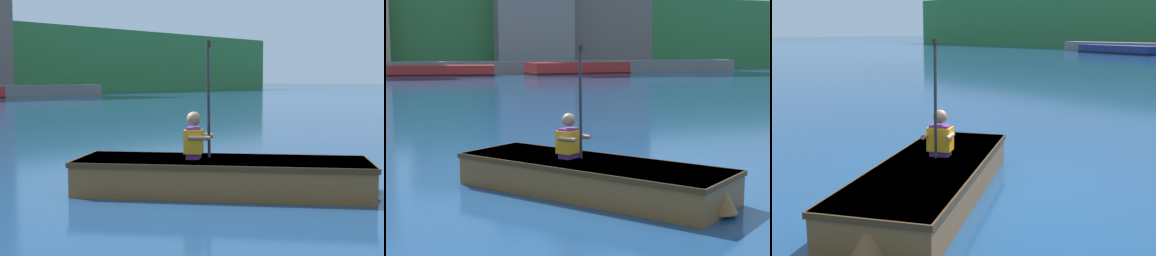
{
  "view_description": "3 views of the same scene",
  "coord_description": "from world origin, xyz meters",
  "views": [
    {
      "loc": [
        -5.88,
        -5.15,
        1.38
      ],
      "look_at": [
        -0.45,
        -0.12,
        0.76
      ],
      "focal_mm": 55.0,
      "sensor_mm": 36.0,
      "label": 1
    },
    {
      "loc": [
        -3.0,
        -7.3,
        1.79
      ],
      "look_at": [
        -0.45,
        -0.12,
        0.76
      ],
      "focal_mm": 55.0,
      "sensor_mm": 36.0,
      "label": 2
    },
    {
      "loc": [
        3.9,
        -3.88,
        1.93
      ],
      "look_at": [
        -0.45,
        -0.12,
        0.76
      ],
      "focal_mm": 45.0,
      "sensor_mm": 36.0,
      "label": 3
    }
  ],
  "objects": [
    {
      "name": "rowboat_foreground",
      "position": [
        -0.42,
        -0.65,
        0.24
      ],
      "size": [
        2.98,
        3.57,
        0.41
      ],
      "color": "brown",
      "rests_on": "ground"
    },
    {
      "name": "ground_plane",
      "position": [
        0.0,
        0.0,
        0.0
      ],
      "size": [
        300.0,
        300.0,
        0.0
      ],
      "primitive_type": "plane",
      "color": "navy"
    },
    {
      "name": "person_paddler",
      "position": [
        -0.64,
        -0.34,
        0.68
      ],
      "size": [
        0.45,
        0.45,
        1.43
      ],
      "color": "#592672",
      "rests_on": "rowboat_foreground"
    }
  ]
}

